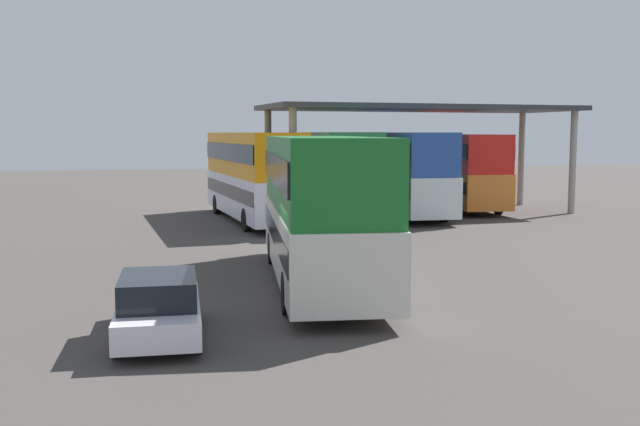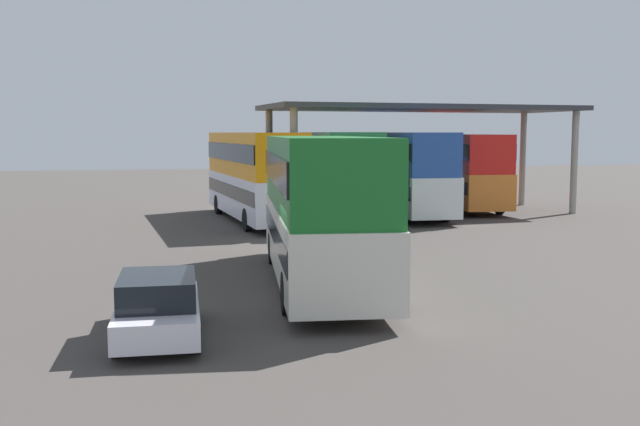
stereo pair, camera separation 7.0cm
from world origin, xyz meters
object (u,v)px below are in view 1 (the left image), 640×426
object	(u,v)px
double_decker_main	(320,204)
parked_hatchback	(159,307)
double_decker_mid_row	(336,172)
double_decker_far_right	(402,170)
double_decker_near_canopy	(252,173)
double_decker_end_of_row	(459,168)

from	to	relation	value
double_decker_main	parked_hatchback	world-z (taller)	double_decker_main
double_decker_main	parked_hatchback	size ratio (longest dim) A/B	2.79
double_decker_mid_row	double_decker_far_right	bearing A→B (deg)	-69.95
double_decker_near_canopy	double_decker_far_right	distance (m)	7.90
double_decker_main	double_decker_mid_row	bearing A→B (deg)	-9.62
double_decker_near_canopy	double_decker_end_of_row	xyz separation A→B (m)	(11.99, 3.31, -0.05)
parked_hatchback	double_decker_mid_row	size ratio (longest dim) A/B	0.34
double_decker_main	double_decker_near_canopy	xyz separation A→B (m)	(0.02, 15.07, 0.06)
double_decker_mid_row	double_decker_end_of_row	distance (m)	8.60
double_decker_main	parked_hatchback	bearing A→B (deg)	142.42
parked_hatchback	double_decker_far_right	size ratio (longest dim) A/B	0.37
double_decker_end_of_row	double_decker_main	bearing A→B (deg)	151.53
double_decker_mid_row	double_decker_main	bearing A→B (deg)	169.03
parked_hatchback	double_decker_mid_row	xyz separation A→B (m)	(8.53, 19.69, 1.65)
parked_hatchback	double_decker_main	bearing A→B (deg)	-41.58
double_decker_end_of_row	parked_hatchback	bearing A→B (deg)	149.24
double_decker_mid_row	double_decker_far_right	distance (m)	3.90
double_decker_main	double_decker_mid_row	xyz separation A→B (m)	(4.10, 14.99, 0.07)
parked_hatchback	double_decker_mid_row	world-z (taller)	double_decker_mid_row
double_decker_main	double_decker_near_canopy	size ratio (longest dim) A/B	0.94
double_decker_mid_row	double_decker_end_of_row	bearing A→B (deg)	-62.42
double_decker_end_of_row	double_decker_near_canopy	bearing A→B (deg)	110.13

